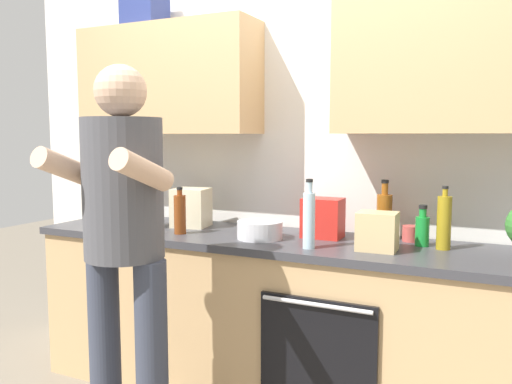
# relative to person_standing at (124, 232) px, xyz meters

# --- Properties ---
(back_wall_unit) EXTENTS (4.00, 0.38, 2.50)m
(back_wall_unit) POSITION_rel_person_standing_xyz_m (0.40, 1.05, 0.46)
(back_wall_unit) COLOR silver
(back_wall_unit) RESTS_ON ground
(counter) EXTENTS (2.84, 0.67, 0.90)m
(counter) POSITION_rel_person_standing_xyz_m (0.41, 0.77, -0.58)
(counter) COLOR tan
(counter) RESTS_ON ground
(person_standing) EXTENTS (0.49, 0.45, 1.74)m
(person_standing) POSITION_rel_person_standing_xyz_m (0.00, 0.00, 0.00)
(person_standing) COLOR #383D4C
(person_standing) RESTS_ON ground
(bottle_oil) EXTENTS (0.07, 0.07, 0.30)m
(bottle_oil) POSITION_rel_person_standing_xyz_m (1.21, 0.85, 0.00)
(bottle_oil) COLOR olive
(bottle_oil) RESTS_ON counter
(bottle_water) EXTENTS (0.06, 0.06, 0.34)m
(bottle_water) POSITION_rel_person_standing_xyz_m (0.63, 0.59, 0.01)
(bottle_water) COLOR silver
(bottle_water) RESTS_ON counter
(bottle_soda) EXTENTS (0.07, 0.07, 0.20)m
(bottle_soda) POSITION_rel_person_standing_xyz_m (1.11, 0.88, -0.05)
(bottle_soda) COLOR #198C33
(bottle_soda) RESTS_ON counter
(bottle_vinegar) EXTENTS (0.07, 0.07, 0.26)m
(bottle_vinegar) POSITION_rel_person_standing_xyz_m (-0.14, 0.64, -0.02)
(bottle_vinegar) COLOR brown
(bottle_vinegar) RESTS_ON counter
(bottle_syrup) EXTENTS (0.08, 0.08, 0.31)m
(bottle_syrup) POSITION_rel_person_standing_xyz_m (0.91, 0.96, -0.00)
(bottle_syrup) COLOR #8C4C14
(bottle_syrup) RESTS_ON counter
(cup_ceramic) EXTENTS (0.08, 0.08, 0.08)m
(cup_ceramic) POSITION_rel_person_standing_xyz_m (1.04, 0.97, -0.09)
(cup_ceramic) COLOR #BF4C47
(cup_ceramic) RESTS_ON counter
(mixing_bowl) EXTENTS (0.24, 0.24, 0.09)m
(mixing_bowl) POSITION_rel_person_standing_xyz_m (0.31, 0.71, -0.08)
(mixing_bowl) COLOR silver
(mixing_bowl) RESTS_ON counter
(knife_block) EXTENTS (0.10, 0.14, 0.31)m
(knife_block) POSITION_rel_person_standing_xyz_m (-0.43, 0.72, -0.01)
(knife_block) COLOR brown
(knife_block) RESTS_ON counter
(grocery_bag_bread) EXTENTS (0.19, 0.16, 0.18)m
(grocery_bag_bread) POSITION_rel_person_standing_xyz_m (0.93, 0.69, -0.04)
(grocery_bag_bread) COLOR tan
(grocery_bag_bread) RESTS_ON counter
(grocery_bag_rice) EXTENTS (0.23, 0.22, 0.23)m
(grocery_bag_rice) POSITION_rel_person_standing_xyz_m (-0.21, 0.86, -0.02)
(grocery_bag_rice) COLOR beige
(grocery_bag_rice) RESTS_ON counter
(grocery_bag_crisps) EXTENTS (0.21, 0.15, 0.21)m
(grocery_bag_crisps) POSITION_rel_person_standing_xyz_m (0.60, 0.88, -0.03)
(grocery_bag_crisps) COLOR red
(grocery_bag_crisps) RESTS_ON counter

